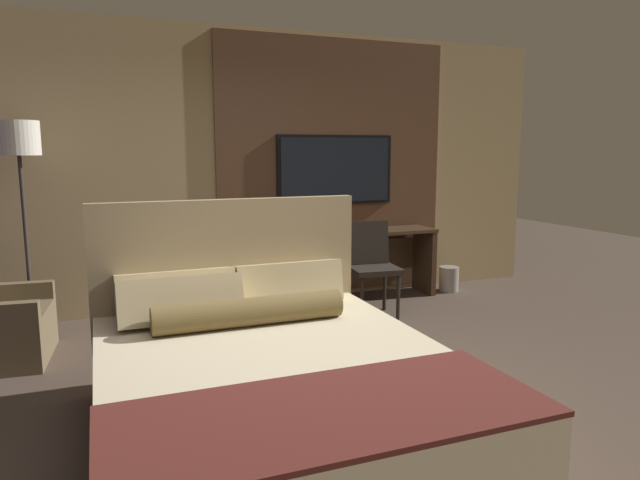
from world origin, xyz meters
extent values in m
plane|color=#4C3D33|center=(0.00, 0.00, 0.00)|extent=(16.00, 16.00, 0.00)
cube|color=tan|center=(0.00, 2.60, 1.40)|extent=(7.20, 0.06, 2.80)
cube|color=brown|center=(1.11, 2.56, 1.40)|extent=(2.56, 0.03, 2.70)
cube|color=#33281E|center=(-0.48, -0.46, 0.11)|extent=(1.72, 2.08, 0.22)
cube|color=beige|center=(-0.48, -0.46, 0.38)|extent=(1.77, 2.15, 0.33)
cube|color=#56231E|center=(-0.48, -1.15, 0.56)|extent=(1.79, 0.75, 0.02)
cube|color=#998460|center=(-0.48, 0.66, 0.63)|extent=(1.80, 0.08, 1.26)
cube|color=#C6B284|center=(-0.85, 0.52, 0.69)|extent=(0.74, 0.23, 0.31)
cube|color=#C6B284|center=(-0.10, 0.52, 0.69)|extent=(0.74, 0.23, 0.31)
cube|color=#C6B284|center=(-0.85, 0.31, 0.69)|extent=(0.74, 0.25, 0.32)
cylinder|color=brown|center=(-0.48, 0.10, 0.63)|extent=(1.15, 0.17, 0.17)
cube|color=#422D1E|center=(1.11, 2.30, 0.73)|extent=(2.06, 0.46, 0.03)
cube|color=#422D1E|center=(0.11, 2.30, 0.35)|extent=(0.06, 0.41, 0.71)
cube|color=#422D1E|center=(2.11, 2.30, 0.35)|extent=(0.06, 0.41, 0.71)
cube|color=#422D1E|center=(1.11, 2.51, 0.43)|extent=(1.94, 0.02, 0.35)
cube|color=black|center=(1.11, 2.52, 1.38)|extent=(1.31, 0.04, 0.74)
cube|color=black|center=(1.11, 2.50, 1.38)|extent=(1.23, 0.01, 0.68)
cube|color=#28231E|center=(1.14, 1.65, 0.46)|extent=(0.50, 0.48, 0.05)
cube|color=#28231E|center=(1.16, 1.84, 0.70)|extent=(0.43, 0.15, 0.42)
cylinder|color=black|center=(0.94, 1.50, 0.22)|extent=(0.04, 0.04, 0.44)
cylinder|color=black|center=(1.31, 1.46, 0.22)|extent=(0.04, 0.04, 0.44)
cylinder|color=black|center=(0.98, 1.85, 0.22)|extent=(0.04, 0.04, 0.44)
cylinder|color=black|center=(1.34, 1.81, 0.22)|extent=(0.04, 0.04, 0.44)
cube|color=brown|center=(-2.02, 1.95, 0.27)|extent=(0.73, 0.16, 0.53)
cylinder|color=#282623|center=(-1.86, 2.15, 0.01)|extent=(0.28, 0.28, 0.03)
cylinder|color=#332D28|center=(-1.86, 2.15, 0.79)|extent=(0.03, 0.03, 1.59)
cylinder|color=silver|center=(-1.86, 2.15, 1.69)|extent=(0.34, 0.34, 0.28)
cone|color=#846647|center=(0.84, 2.27, 0.88)|extent=(0.11, 0.11, 0.27)
cone|color=silver|center=(0.44, 2.34, 0.83)|extent=(0.10, 0.10, 0.17)
cube|color=maroon|center=(1.32, 2.34, 0.76)|extent=(0.26, 0.22, 0.03)
cylinder|color=gray|center=(2.40, 2.24, 0.14)|extent=(0.22, 0.22, 0.28)
camera|label=1|loc=(-1.30, -3.13, 1.59)|focal=32.00mm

